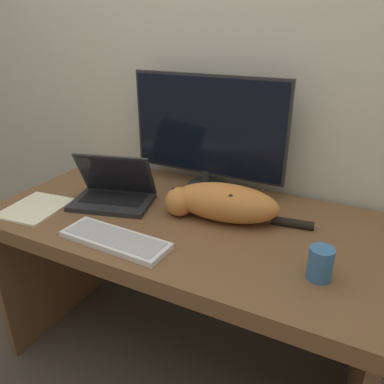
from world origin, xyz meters
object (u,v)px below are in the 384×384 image
Objects in this scene: external_keyboard at (115,240)px; coffee_mug at (320,264)px; monitor at (207,131)px; cat at (221,202)px; laptop at (113,193)px.

coffee_mug reaches higher than external_keyboard.
monitor is at bearing 141.39° from coffee_mug.
monitor is 0.36m from cat.
monitor reaches higher than laptop.
laptop is 0.92× the size of external_keyboard.
external_keyboard is (-0.08, -0.57, -0.25)m from monitor.
external_keyboard is 0.72× the size of cat.
laptop is 3.62× the size of coffee_mug.
laptop reaches higher than external_keyboard.
cat is at bearing -7.20° from laptop.
monitor is 6.93× the size of coffee_mug.
laptop is 0.46m from cat.
cat is 0.45m from coffee_mug.
laptop is 0.87m from coffee_mug.
coffee_mug is (0.66, 0.11, 0.04)m from external_keyboard.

